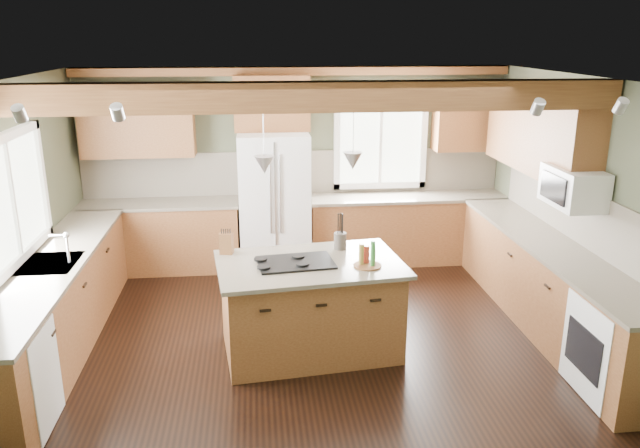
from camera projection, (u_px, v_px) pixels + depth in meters
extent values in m
plane|color=black|center=(313.00, 340.00, 6.38)|extent=(5.60, 5.60, 0.00)
plane|color=silver|center=(312.00, 80.00, 5.61)|extent=(5.60, 5.60, 0.00)
plane|color=#414833|center=(295.00, 165.00, 8.37)|extent=(5.60, 0.00, 5.60)
plane|color=#414833|center=(9.00, 227.00, 5.71)|extent=(0.00, 5.00, 5.00)
plane|color=#414833|center=(589.00, 210.00, 6.28)|extent=(0.00, 5.00, 5.00)
cube|color=#572F19|center=(314.00, 97.00, 5.47)|extent=(5.55, 0.26, 0.26)
cube|color=#572F19|center=(294.00, 71.00, 7.91)|extent=(5.55, 0.20, 0.10)
cube|color=brown|center=(295.00, 172.00, 8.38)|extent=(5.58, 0.03, 0.58)
cube|color=brown|center=(584.00, 217.00, 6.35)|extent=(0.03, 3.70, 0.58)
cube|color=brown|center=(161.00, 238.00, 8.16)|extent=(2.02, 0.60, 0.88)
cube|color=brown|center=(158.00, 204.00, 8.02)|extent=(2.06, 0.64, 0.04)
cube|color=brown|center=(406.00, 230.00, 8.49)|extent=(2.62, 0.60, 0.88)
cube|color=brown|center=(408.00, 197.00, 8.35)|extent=(2.66, 0.64, 0.04)
cube|color=brown|center=(56.00, 309.00, 6.04)|extent=(0.60, 3.70, 0.88)
cube|color=brown|center=(50.00, 265.00, 5.91)|extent=(0.64, 3.74, 0.04)
cube|color=brown|center=(549.00, 288.00, 6.55)|extent=(0.60, 3.70, 0.88)
cube|color=brown|center=(554.00, 247.00, 6.41)|extent=(0.64, 3.74, 0.04)
cube|color=brown|center=(137.00, 121.00, 7.81)|extent=(1.40, 0.35, 0.90)
cube|color=brown|center=(272.00, 103.00, 7.92)|extent=(0.96, 0.35, 0.70)
cube|color=brown|center=(540.00, 132.00, 6.92)|extent=(0.35, 2.20, 0.90)
cube|color=brown|center=(469.00, 116.00, 8.25)|extent=(0.90, 0.35, 0.90)
cube|color=white|center=(9.00, 199.00, 5.69)|extent=(0.04, 1.60, 1.05)
cube|color=white|center=(380.00, 146.00, 8.40)|extent=(1.10, 0.04, 1.00)
cube|color=#262628|center=(50.00, 264.00, 5.91)|extent=(0.50, 0.65, 0.03)
cylinder|color=#B2B2B7|center=(68.00, 249.00, 5.88)|extent=(0.02, 0.02, 0.28)
cube|color=white|center=(8.00, 381.00, 4.81)|extent=(0.60, 0.60, 0.84)
cube|color=white|center=(617.00, 348.00, 5.31)|extent=(0.60, 0.72, 0.84)
cube|color=white|center=(574.00, 187.00, 6.13)|extent=(0.40, 0.70, 0.38)
cone|color=#B2B2B7|center=(264.00, 165.00, 5.55)|extent=(0.18, 0.18, 0.16)
cone|color=#B2B2B7|center=(353.00, 161.00, 5.72)|extent=(0.18, 0.18, 0.16)
cube|color=white|center=(274.00, 202.00, 8.10)|extent=(0.90, 0.74, 1.80)
cube|color=brown|center=(310.00, 309.00, 6.06)|extent=(1.74, 1.18, 0.88)
cube|color=brown|center=(310.00, 264.00, 5.92)|extent=(1.86, 1.30, 0.04)
cube|color=black|center=(296.00, 262.00, 5.88)|extent=(0.76, 0.55, 0.02)
cube|color=brown|center=(226.00, 243.00, 6.12)|extent=(0.14, 0.12, 0.21)
cylinder|color=#3E3831|center=(340.00, 241.00, 6.26)|extent=(0.17, 0.17, 0.17)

